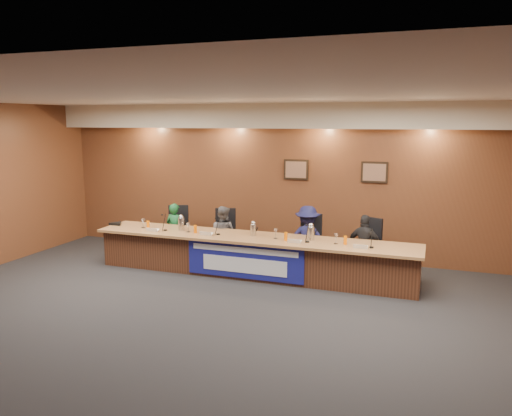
% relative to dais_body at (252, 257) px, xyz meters
% --- Properties ---
extents(floor, '(10.00, 10.00, 0.00)m').
position_rel_dais_body_xyz_m(floor, '(0.00, -2.40, -0.35)').
color(floor, black).
rests_on(floor, ground).
extents(ceiling, '(10.00, 8.00, 0.04)m').
position_rel_dais_body_xyz_m(ceiling, '(0.00, -2.40, 2.85)').
color(ceiling, silver).
rests_on(ceiling, wall_back).
extents(wall_back, '(10.00, 0.04, 3.20)m').
position_rel_dais_body_xyz_m(wall_back, '(0.00, 1.60, 1.25)').
color(wall_back, brown).
rests_on(wall_back, floor).
extents(soffit, '(10.00, 0.50, 0.50)m').
position_rel_dais_body_xyz_m(soffit, '(0.00, 1.35, 2.60)').
color(soffit, beige).
rests_on(soffit, wall_back).
extents(dais_body, '(6.00, 0.80, 0.70)m').
position_rel_dais_body_xyz_m(dais_body, '(0.00, 0.00, 0.00)').
color(dais_body, '#482617').
rests_on(dais_body, floor).
extents(dais_top, '(6.10, 0.95, 0.05)m').
position_rel_dais_body_xyz_m(dais_top, '(0.00, -0.05, 0.38)').
color(dais_top, '#9A6A3F').
rests_on(dais_top, dais_body).
extents(banner, '(2.20, 0.02, 0.65)m').
position_rel_dais_body_xyz_m(banner, '(0.00, -0.41, 0.03)').
color(banner, navy).
rests_on(banner, dais_body).
extents(banner_text_upper, '(2.00, 0.01, 0.10)m').
position_rel_dais_body_xyz_m(banner_text_upper, '(0.00, -0.43, 0.23)').
color(banner_text_upper, silver).
rests_on(banner_text_upper, banner).
extents(banner_text_lower, '(1.60, 0.01, 0.28)m').
position_rel_dais_body_xyz_m(banner_text_lower, '(0.00, -0.43, -0.05)').
color(banner_text_lower, silver).
rests_on(banner_text_lower, banner).
extents(wall_photo_left, '(0.52, 0.04, 0.42)m').
position_rel_dais_body_xyz_m(wall_photo_left, '(0.40, 1.57, 1.50)').
color(wall_photo_left, black).
rests_on(wall_photo_left, wall_back).
extents(wall_photo_right, '(0.52, 0.04, 0.42)m').
position_rel_dais_body_xyz_m(wall_photo_right, '(2.00, 1.57, 1.50)').
color(wall_photo_right, black).
rests_on(wall_photo_right, wall_back).
extents(panelist_a, '(0.46, 0.33, 1.17)m').
position_rel_dais_body_xyz_m(panelist_a, '(-1.92, 0.56, 0.23)').
color(panelist_a, '#145429').
rests_on(panelist_a, floor).
extents(panelist_b, '(0.60, 0.48, 1.17)m').
position_rel_dais_body_xyz_m(panelist_b, '(-0.84, 0.56, 0.23)').
color(panelist_b, '#54545A').
rests_on(panelist_b, floor).
extents(panelist_c, '(0.88, 0.57, 1.28)m').
position_rel_dais_body_xyz_m(panelist_c, '(0.91, 0.56, 0.29)').
color(panelist_c, '#12143C').
rests_on(panelist_c, floor).
extents(panelist_d, '(0.73, 0.39, 1.17)m').
position_rel_dais_body_xyz_m(panelist_d, '(1.99, 0.56, 0.24)').
color(panelist_d, black).
rests_on(panelist_d, floor).
extents(office_chair_a, '(0.62, 0.62, 0.08)m').
position_rel_dais_body_xyz_m(office_chair_a, '(-1.92, 0.66, 0.13)').
color(office_chair_a, black).
rests_on(office_chair_a, floor).
extents(office_chair_b, '(0.60, 0.60, 0.08)m').
position_rel_dais_body_xyz_m(office_chair_b, '(-0.84, 0.66, 0.13)').
color(office_chair_b, black).
rests_on(office_chair_b, floor).
extents(office_chair_c, '(0.49, 0.49, 0.08)m').
position_rel_dais_body_xyz_m(office_chair_c, '(0.91, 0.66, 0.13)').
color(office_chair_c, black).
rests_on(office_chair_c, floor).
extents(office_chair_d, '(0.63, 0.63, 0.08)m').
position_rel_dais_body_xyz_m(office_chair_d, '(1.99, 0.66, 0.13)').
color(office_chair_d, black).
rests_on(office_chair_d, floor).
extents(nameplate_a, '(0.24, 0.08, 0.10)m').
position_rel_dais_body_xyz_m(nameplate_a, '(-1.94, -0.32, 0.45)').
color(nameplate_a, white).
rests_on(nameplate_a, dais_top).
extents(microphone_a, '(0.07, 0.07, 0.02)m').
position_rel_dais_body_xyz_m(microphone_a, '(-1.75, -0.15, 0.41)').
color(microphone_a, black).
rests_on(microphone_a, dais_top).
extents(juice_glass_a, '(0.06, 0.06, 0.15)m').
position_rel_dais_body_xyz_m(juice_glass_a, '(-2.17, -0.08, 0.47)').
color(juice_glass_a, '#FF6F00').
rests_on(juice_glass_a, dais_top).
extents(water_glass_a, '(0.08, 0.08, 0.18)m').
position_rel_dais_body_xyz_m(water_glass_a, '(-2.29, -0.08, 0.49)').
color(water_glass_a, silver).
rests_on(water_glass_a, dais_top).
extents(nameplate_b, '(0.24, 0.08, 0.10)m').
position_rel_dais_body_xyz_m(nameplate_b, '(-0.83, -0.27, 0.45)').
color(nameplate_b, white).
rests_on(nameplate_b, dais_top).
extents(microphone_b, '(0.07, 0.07, 0.02)m').
position_rel_dais_body_xyz_m(microphone_b, '(-0.63, -0.13, 0.41)').
color(microphone_b, black).
rests_on(microphone_b, dais_top).
extents(juice_glass_b, '(0.06, 0.06, 0.15)m').
position_rel_dais_body_xyz_m(juice_glass_b, '(-1.10, -0.14, 0.47)').
color(juice_glass_b, '#FF6F00').
rests_on(juice_glass_b, dais_top).
extents(water_glass_b, '(0.08, 0.08, 0.18)m').
position_rel_dais_body_xyz_m(water_glass_b, '(-1.26, -0.12, 0.49)').
color(water_glass_b, silver).
rests_on(water_glass_b, dais_top).
extents(nameplate_c, '(0.24, 0.08, 0.10)m').
position_rel_dais_body_xyz_m(nameplate_c, '(0.88, -0.28, 0.45)').
color(nameplate_c, white).
rests_on(nameplate_c, dais_top).
extents(microphone_c, '(0.07, 0.07, 0.02)m').
position_rel_dais_body_xyz_m(microphone_c, '(1.08, -0.14, 0.41)').
color(microphone_c, black).
rests_on(microphone_c, dais_top).
extents(juice_glass_c, '(0.06, 0.06, 0.15)m').
position_rel_dais_body_xyz_m(juice_glass_c, '(0.69, -0.14, 0.47)').
color(juice_glass_c, '#FF6F00').
rests_on(juice_glass_c, dais_top).
extents(water_glass_c, '(0.08, 0.08, 0.18)m').
position_rel_dais_body_xyz_m(water_glass_c, '(0.48, -0.07, 0.49)').
color(water_glass_c, silver).
rests_on(water_glass_c, dais_top).
extents(nameplate_d, '(0.24, 0.08, 0.10)m').
position_rel_dais_body_xyz_m(nameplate_d, '(2.02, -0.28, 0.45)').
color(nameplate_d, white).
rests_on(nameplate_d, dais_top).
extents(microphone_d, '(0.07, 0.07, 0.02)m').
position_rel_dais_body_xyz_m(microphone_d, '(2.19, -0.15, 0.41)').
color(microphone_d, black).
rests_on(microphone_d, dais_top).
extents(juice_glass_d, '(0.06, 0.06, 0.15)m').
position_rel_dais_body_xyz_m(juice_glass_d, '(1.73, -0.07, 0.47)').
color(juice_glass_d, '#FF6F00').
rests_on(juice_glass_d, dais_top).
extents(water_glass_d, '(0.08, 0.08, 0.18)m').
position_rel_dais_body_xyz_m(water_glass_d, '(1.58, -0.09, 0.49)').
color(water_glass_d, silver).
rests_on(water_glass_d, dais_top).
extents(carafe_left, '(0.12, 0.12, 0.25)m').
position_rel_dais_body_xyz_m(carafe_left, '(-1.45, -0.04, 0.53)').
color(carafe_left, silver).
rests_on(carafe_left, dais_top).
extents(carafe_mid, '(0.11, 0.11, 0.22)m').
position_rel_dais_body_xyz_m(carafe_mid, '(0.01, 0.02, 0.51)').
color(carafe_mid, silver).
rests_on(carafe_mid, dais_top).
extents(carafe_right, '(0.13, 0.13, 0.24)m').
position_rel_dais_body_xyz_m(carafe_right, '(1.10, 0.04, 0.52)').
color(carafe_right, silver).
rests_on(carafe_right, dais_top).
extents(speakerphone, '(0.32, 0.32, 0.05)m').
position_rel_dais_body_xyz_m(speakerphone, '(-2.95, -0.02, 0.43)').
color(speakerphone, black).
rests_on(speakerphone, dais_top).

